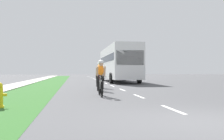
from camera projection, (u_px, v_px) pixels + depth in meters
ground_plane at (103, 82)px, 25.37m from camera, size 120.00×120.00×0.00m
grass_verge at (50, 83)px, 24.66m from camera, size 2.66×70.00×0.01m
sidewalk_concrete at (26, 83)px, 24.35m from camera, size 1.63×70.00×0.10m
lane_markings_center at (100, 81)px, 29.33m from camera, size 0.12×53.80×0.01m
cyclist_lead at (101, 78)px, 11.52m from camera, size 0.42×1.72×1.58m
cyclist_trailing at (99, 76)px, 14.64m from camera, size 0.42×1.72×1.58m
cyclist_distant at (101, 76)px, 17.01m from camera, size 0.42×1.72×1.58m
bus_white at (118, 62)px, 26.89m from camera, size 2.78×11.60×3.48m
sedan_silver at (102, 73)px, 43.75m from camera, size 1.98×4.30×1.52m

